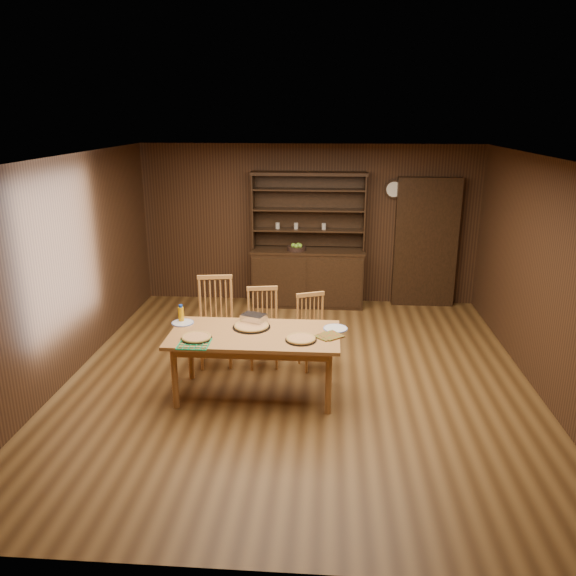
# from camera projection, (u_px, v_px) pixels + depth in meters

# --- Properties ---
(floor) EXTENTS (6.00, 6.00, 0.00)m
(floor) POSITION_uv_depth(u_px,v_px,m) (298.00, 378.00, 6.77)
(floor) COLOR brown
(floor) RESTS_ON ground
(room_shell) EXTENTS (6.00, 6.00, 6.00)m
(room_shell) POSITION_uv_depth(u_px,v_px,m) (299.00, 251.00, 6.30)
(room_shell) COLOR silver
(room_shell) RESTS_ON floor
(china_hutch) EXTENTS (1.84, 0.52, 2.17)m
(china_hutch) POSITION_uv_depth(u_px,v_px,m) (308.00, 270.00, 9.21)
(china_hutch) COLOR black
(china_hutch) RESTS_ON floor
(doorway) EXTENTS (1.00, 0.18, 2.10)m
(doorway) POSITION_uv_depth(u_px,v_px,m) (426.00, 243.00, 9.08)
(doorway) COLOR black
(doorway) RESTS_ON floor
(wall_clock) EXTENTS (0.30, 0.05, 0.30)m
(wall_clock) POSITION_uv_depth(u_px,v_px,m) (394.00, 189.00, 8.92)
(wall_clock) COLOR black
(wall_clock) RESTS_ON room_shell
(dining_table) EXTENTS (1.87, 0.93, 0.75)m
(dining_table) POSITION_uv_depth(u_px,v_px,m) (255.00, 340.00, 6.18)
(dining_table) COLOR #A86A3A
(dining_table) RESTS_ON floor
(chair_left) EXTENTS (0.52, 0.50, 1.12)m
(chair_left) POSITION_uv_depth(u_px,v_px,m) (216.00, 317.00, 7.07)
(chair_left) COLOR #C47D43
(chair_left) RESTS_ON floor
(chair_center) EXTENTS (0.47, 0.45, 0.99)m
(chair_center) POSITION_uv_depth(u_px,v_px,m) (263.00, 324.00, 7.04)
(chair_center) COLOR #C47D43
(chair_center) RESTS_ON floor
(chair_right) EXTENTS (0.49, 0.48, 0.94)m
(chair_right) POSITION_uv_depth(u_px,v_px,m) (312.00, 328.00, 6.99)
(chair_right) COLOR #C47D43
(chair_right) RESTS_ON floor
(pizza_left) EXTENTS (0.34, 0.34, 0.04)m
(pizza_left) POSITION_uv_depth(u_px,v_px,m) (196.00, 337.00, 5.99)
(pizza_left) COLOR black
(pizza_left) RESTS_ON dining_table
(pizza_right) EXTENTS (0.34, 0.34, 0.04)m
(pizza_right) POSITION_uv_depth(u_px,v_px,m) (301.00, 339.00, 5.95)
(pizza_right) COLOR black
(pizza_right) RESTS_ON dining_table
(pizza_center) EXTENTS (0.43, 0.43, 0.04)m
(pizza_center) POSITION_uv_depth(u_px,v_px,m) (251.00, 326.00, 6.31)
(pizza_center) COLOR black
(pizza_center) RESTS_ON dining_table
(cooling_rack) EXTENTS (0.37, 0.37, 0.01)m
(cooling_rack) POSITION_uv_depth(u_px,v_px,m) (194.00, 344.00, 5.86)
(cooling_rack) COLOR #0B9550
(cooling_rack) RESTS_ON dining_table
(plate_left) EXTENTS (0.26, 0.26, 0.02)m
(plate_left) POSITION_uv_depth(u_px,v_px,m) (183.00, 323.00, 6.44)
(plate_left) COLOR silver
(plate_left) RESTS_ON dining_table
(plate_right) EXTENTS (0.27, 0.27, 0.02)m
(plate_right) POSITION_uv_depth(u_px,v_px,m) (335.00, 328.00, 6.27)
(plate_right) COLOR silver
(plate_right) RESTS_ON dining_table
(foil_dish) EXTENTS (0.31, 0.27, 0.11)m
(foil_dish) POSITION_uv_depth(u_px,v_px,m) (254.00, 319.00, 6.44)
(foil_dish) COLOR silver
(foil_dish) RESTS_ON dining_table
(juice_bottle) EXTENTS (0.06, 0.06, 0.21)m
(juice_bottle) POSITION_uv_depth(u_px,v_px,m) (181.00, 314.00, 6.46)
(juice_bottle) COLOR orange
(juice_bottle) RESTS_ON dining_table
(pot_holder_a) EXTENTS (0.31, 0.31, 0.02)m
(pot_holder_a) POSITION_uv_depth(u_px,v_px,m) (331.00, 336.00, 6.06)
(pot_holder_a) COLOR #A52012
(pot_holder_a) RESTS_ON dining_table
(pot_holder_b) EXTENTS (0.28, 0.28, 0.01)m
(pot_holder_b) POSITION_uv_depth(u_px,v_px,m) (326.00, 337.00, 6.04)
(pot_holder_b) COLOR #A52012
(pot_holder_b) RESTS_ON dining_table
(fruit_bowl) EXTENTS (0.30, 0.30, 0.12)m
(fruit_bowl) POSITION_uv_depth(u_px,v_px,m) (296.00, 248.00, 9.04)
(fruit_bowl) COLOR black
(fruit_bowl) RESTS_ON china_hutch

